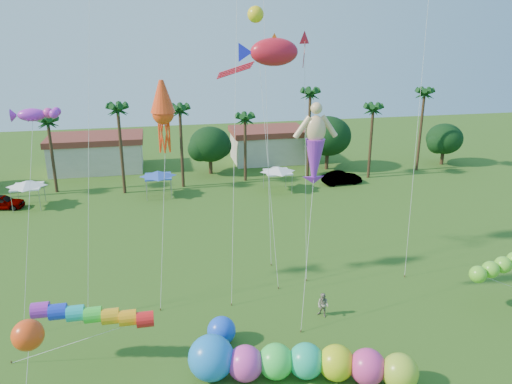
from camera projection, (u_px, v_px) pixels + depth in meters
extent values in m
cylinder|color=#3A2819|center=(52.00, 157.00, 58.41)|extent=(0.36, 0.36, 8.50)
cylinder|color=#3A2819|center=(121.00, 152.00, 57.84)|extent=(0.36, 0.36, 10.00)
cylinder|color=#3A2819|center=(182.00, 149.00, 60.19)|extent=(0.36, 0.36, 9.50)
cylinder|color=#3A2819|center=(245.00, 150.00, 62.89)|extent=(0.36, 0.36, 8.00)
cylinder|color=#3A2819|center=(309.00, 137.00, 63.01)|extent=(0.36, 0.36, 11.00)
cylinder|color=#3A2819|center=(371.00, 144.00, 63.93)|extent=(0.36, 0.36, 9.00)
cylinder|color=#3A2819|center=(420.00, 132.00, 67.07)|extent=(0.36, 0.36, 10.50)
sphere|color=#113814|center=(210.00, 144.00, 65.82)|extent=(5.46, 5.46, 5.46)
sphere|color=#113814|center=(328.00, 136.00, 67.76)|extent=(6.30, 6.30, 6.30)
sphere|color=#113814|center=(444.00, 139.00, 70.38)|extent=(5.04, 5.04, 5.04)
cube|color=beige|center=(97.00, 156.00, 68.25)|extent=(12.00, 7.00, 4.00)
cube|color=beige|center=(268.00, 147.00, 72.83)|extent=(10.00, 7.00, 4.00)
pyramid|color=white|center=(27.00, 183.00, 53.87)|extent=(3.00, 3.00, 0.60)
pyramid|color=blue|center=(158.00, 173.00, 57.47)|extent=(3.00, 3.00, 0.60)
pyramid|color=white|center=(278.00, 169.00, 59.22)|extent=(3.00, 3.00, 0.60)
imported|color=#4C4C54|center=(2.00, 202.00, 54.11)|extent=(4.77, 2.49, 1.55)
imported|color=#4C4C54|center=(342.00, 178.00, 62.46)|extent=(5.01, 2.11, 1.61)
imported|color=gray|center=(323.00, 305.00, 34.07)|extent=(1.05, 1.06, 1.73)
sphere|color=#EF3EB4|center=(245.00, 363.00, 27.98)|extent=(2.04, 2.04, 2.04)
sphere|color=#37EB4B|center=(276.00, 361.00, 28.15)|extent=(2.04, 2.04, 2.04)
sphere|color=#1CC490|center=(306.00, 361.00, 28.19)|extent=(2.04, 2.04, 2.04)
sphere|color=#CEDE16|center=(336.00, 363.00, 28.03)|extent=(2.04, 2.04, 2.04)
sphere|color=#E7368D|center=(368.00, 367.00, 27.70)|extent=(2.04, 2.04, 2.04)
sphere|color=#A8CE2D|center=(400.00, 372.00, 27.30)|extent=(2.04, 2.04, 2.04)
sphere|color=#1A80EC|center=(211.00, 358.00, 28.01)|extent=(3.21, 3.21, 2.61)
sphere|color=blue|center=(221.00, 331.00, 31.18)|extent=(1.79, 1.79, 1.79)
cylinder|color=red|center=(115.00, 323.00, 28.44)|extent=(6.90, 2.08, 0.92)
cylinder|color=silver|center=(77.00, 342.00, 29.17)|extent=(8.00, 1.55, 2.95)
cylinder|color=brown|center=(11.00, 362.00, 29.56)|extent=(0.08, 0.08, 0.16)
ellipsoid|color=#67CD2D|center=(478.00, 274.00, 34.24)|extent=(6.39, 3.49, 1.40)
cylinder|color=silver|center=(508.00, 285.00, 35.57)|extent=(5.77, 0.75, 2.80)
sphere|color=#FF4614|center=(28.00, 335.00, 23.11)|extent=(1.92, 1.92, 1.47)
cylinder|color=silver|center=(308.00, 241.00, 32.43)|extent=(1.62, 3.36, 11.38)
cylinder|color=brown|center=(301.00, 331.00, 32.53)|extent=(0.08, 0.08, 0.16)
ellipsoid|color=red|center=(274.00, 52.00, 37.14)|extent=(5.78, 3.34, 2.29)
cylinder|color=silver|center=(276.00, 172.00, 37.51)|extent=(0.70, 4.98, 17.12)
cylinder|color=brown|center=(278.00, 288.00, 37.86)|extent=(0.08, 0.08, 0.16)
cylinder|color=silver|center=(234.00, 138.00, 34.55)|extent=(1.63, 5.32, 23.14)
cylinder|color=brown|center=(231.00, 304.00, 35.62)|extent=(0.08, 0.08, 0.16)
cone|color=#FF4214|center=(163.00, 114.00, 34.12)|extent=(1.89, 1.89, 4.76)
cylinder|color=silver|center=(162.00, 213.00, 34.58)|extent=(1.09, 3.39, 13.27)
cylinder|color=brown|center=(160.00, 309.00, 35.02)|extent=(0.08, 0.08, 0.16)
ellipsoid|color=#B929CF|center=(32.00, 115.00, 32.53)|extent=(3.09, 1.73, 1.20)
cylinder|color=silver|center=(28.00, 225.00, 32.28)|extent=(1.38, 4.92, 13.48)
cylinder|color=brown|center=(23.00, 336.00, 32.01)|extent=(0.08, 0.08, 0.16)
cone|color=red|center=(305.00, 39.00, 37.71)|extent=(1.24, 0.88, 1.28)
cylinder|color=silver|center=(305.00, 162.00, 38.38)|extent=(0.70, 4.63, 18.00)
cylinder|color=brown|center=(306.00, 280.00, 39.03)|extent=(0.08, 0.08, 0.16)
cylinder|color=silver|center=(418.00, 121.00, 37.85)|extent=(1.88, 4.11, 24.27)
cylinder|color=brown|center=(405.00, 276.00, 39.64)|extent=(0.08, 0.08, 0.16)
cylinder|color=silver|center=(89.00, 147.00, 32.78)|extent=(1.98, 4.64, 22.84)
cylinder|color=brown|center=(88.00, 317.00, 34.08)|extent=(0.08, 0.08, 0.16)
cylinder|color=silver|center=(267.00, 103.00, 39.51)|extent=(0.09, 4.64, 26.34)
cylinder|color=brown|center=(271.00, 264.00, 41.54)|extent=(0.08, 0.08, 0.16)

